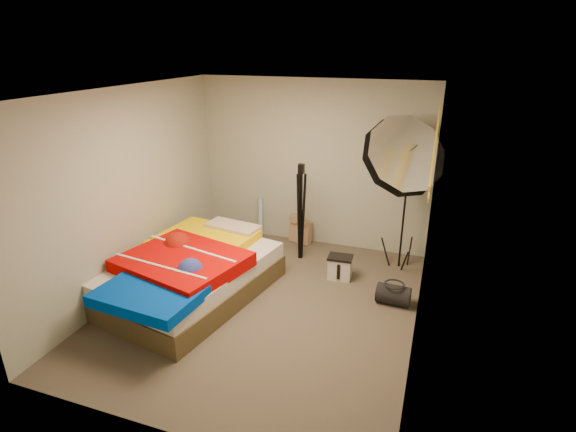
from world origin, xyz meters
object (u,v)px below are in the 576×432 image
at_px(wrapping_roll, 260,218).
at_px(camera_case, 340,268).
at_px(duffel_bag, 393,295).
at_px(bed, 190,273).
at_px(photo_umbrella, 401,158).
at_px(camera_tripod, 301,206).
at_px(tote_bag, 301,231).

xyz_separation_m(wrapping_roll, camera_case, (1.53, -0.94, -0.17)).
bearing_deg(duffel_bag, bed, -162.08).
distance_m(wrapping_roll, duffel_bag, 2.66).
bearing_deg(photo_umbrella, camera_tripod, 179.98).
height_order(camera_case, bed, bed).
height_order(bed, camera_tripod, camera_tripod).
relative_size(tote_bag, camera_case, 1.22).
bearing_deg(photo_umbrella, duffel_bag, -81.33).
bearing_deg(camera_tripod, bed, -123.89).
relative_size(camera_case, bed, 0.12).
relative_size(camera_case, photo_umbrella, 0.13).
relative_size(tote_bag, photo_umbrella, 0.16).
xyz_separation_m(duffel_bag, photo_umbrella, (-0.12, 0.81, 1.49)).
relative_size(tote_bag, wrapping_roll, 0.56).
relative_size(tote_bag, bed, 0.15).
distance_m(tote_bag, bed, 2.13).
relative_size(duffel_bag, camera_tripod, 0.28).
bearing_deg(bed, tote_bag, 67.81).
bearing_deg(camera_case, camera_tripod, 145.65).
bearing_deg(camera_case, photo_umbrella, 29.94).
bearing_deg(camera_tripod, wrapping_roll, 148.08).
height_order(duffel_bag, photo_umbrella, photo_umbrella).
distance_m(camera_case, bed, 1.96).
height_order(wrapping_roll, camera_case, wrapping_roll).
relative_size(wrapping_roll, camera_tripod, 0.45).
height_order(tote_bag, bed, bed).
distance_m(duffel_bag, bed, 2.49).
distance_m(tote_bag, duffel_bag, 2.09).
distance_m(camera_case, camera_tripod, 1.04).
bearing_deg(photo_umbrella, bed, -147.71).
bearing_deg(tote_bag, photo_umbrella, -2.68).
bearing_deg(camera_tripod, camera_case, -31.04).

